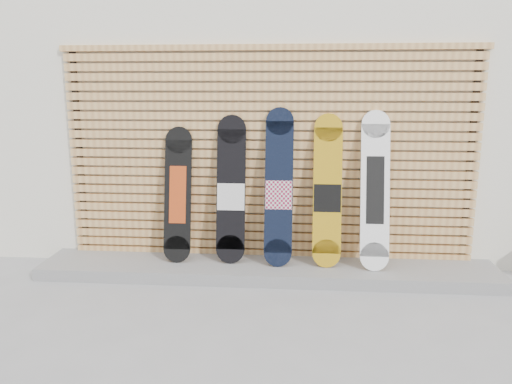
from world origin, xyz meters
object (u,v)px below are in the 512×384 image
(snowboard_0, at_px, (178,195))
(snowboard_4, at_px, (375,190))
(snowboard_3, at_px, (327,192))
(snowboard_1, at_px, (231,190))
(snowboard_2, at_px, (279,188))

(snowboard_0, height_order, snowboard_4, snowboard_4)
(snowboard_3, bearing_deg, snowboard_1, 178.84)
(snowboard_0, distance_m, snowboard_1, 0.55)
(snowboard_1, bearing_deg, snowboard_2, -3.43)
(snowboard_1, height_order, snowboard_3, snowboard_3)
(snowboard_0, bearing_deg, snowboard_4, -1.16)
(snowboard_0, relative_size, snowboard_4, 0.89)
(snowboard_3, bearing_deg, snowboard_2, -178.88)
(snowboard_0, bearing_deg, snowboard_2, -1.20)
(snowboard_2, relative_size, snowboard_4, 1.02)
(snowboard_3, distance_m, snowboard_4, 0.46)
(snowboard_1, xyz_separation_m, snowboard_3, (0.97, -0.02, 0.01))
(snowboard_0, height_order, snowboard_3, snowboard_3)
(snowboard_3, bearing_deg, snowboard_4, -3.44)
(snowboard_2, distance_m, snowboard_3, 0.48)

